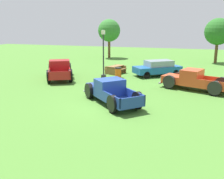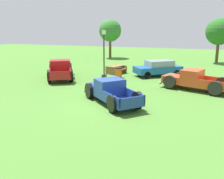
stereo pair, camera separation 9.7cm
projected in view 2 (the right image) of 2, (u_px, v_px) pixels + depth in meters
name	position (u px, v px, depth m)	size (l,w,h in m)	color
ground_plane	(107.00, 105.00, 15.89)	(80.00, 80.00, 0.00)	#477A2D
pickup_truck_foreground	(109.00, 91.00, 16.26)	(4.72, 4.66, 1.50)	navy
pickup_truck_behind_left	(60.00, 69.00, 23.72)	(4.21, 5.60, 1.64)	maroon
pickup_truck_behind_right	(191.00, 80.00, 19.40)	(5.32, 3.35, 1.54)	#D14723
sedan_distant_a	(158.00, 68.00, 24.55)	(4.62, 4.12, 1.48)	#195699
lamp_post_far	(104.00, 53.00, 23.50)	(0.36, 0.36, 4.34)	#2D2D33
picnic_table	(116.00, 69.00, 25.83)	(2.03, 2.21, 0.78)	olive
trash_can	(119.00, 73.00, 23.79)	(0.59, 0.59, 0.95)	orange
oak_tree_east	(219.00, 32.00, 31.87)	(3.29, 3.29, 5.55)	brown
oak_tree_center	(110.00, 31.00, 36.97)	(3.18, 3.18, 5.50)	brown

